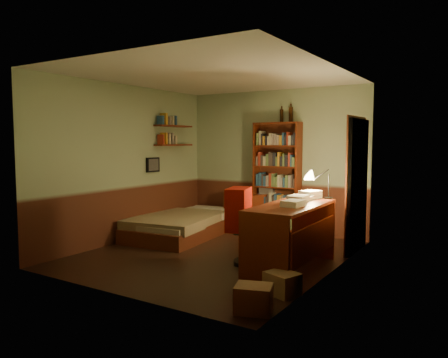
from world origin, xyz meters
The scene contains 24 objects.
floor centered at (0.00, 0.00, -0.01)m, with size 3.50×4.00×0.02m, color black.
ceiling centered at (0.00, 0.00, 2.61)m, with size 3.50×4.00×0.02m, color silver.
wall_back centered at (0.00, 2.01, 1.30)m, with size 3.50×0.02×2.60m, color #94A983.
wall_left centered at (-1.76, 0.00, 1.30)m, with size 0.02×4.00×2.60m, color #94A983.
wall_right centered at (1.76, 0.00, 1.30)m, with size 0.02×4.00×2.60m, color #94A983.
wall_front centered at (0.00, -2.01, 1.30)m, with size 3.50×0.02×2.60m, color #94A983.
doorway centered at (1.72, 1.30, 1.00)m, with size 0.06×0.90×2.00m, color black.
door_trim centered at (1.69, 1.30, 1.00)m, with size 0.02×0.98×2.08m, color #4A1F11.
bed centered at (-1.19, 0.80, 0.33)m, with size 1.18×2.20×0.65m, color olive.
dresser centered at (-0.48, 1.77, 0.35)m, with size 0.79×0.40×0.70m, color #591F0C.
mini_stereo centered at (-0.09, 1.89, 0.77)m, with size 0.27×0.20×0.14m, color #B2B2B7.
bookshelf centered at (0.12, 1.85, 1.00)m, with size 0.86×0.27×2.01m, color #591F0C.
bottle_left centered at (0.16, 1.96, 2.12)m, with size 0.06×0.06×0.23m, color black.
bottle_right centered at (0.33, 1.96, 2.14)m, with size 0.07×0.07×0.27m, color black.
desk centered at (1.27, -0.14, 0.43)m, with size 0.66×1.60×0.86m, color #591F0C.
paper_stack centered at (1.26, 0.55, 0.91)m, with size 0.21×0.28×0.11m, color silver.
desk_lamp centered at (1.49, 0.66, 1.13)m, with size 0.16×0.16×0.54m, color black.
office_chair centered at (0.73, -0.18, 0.50)m, with size 0.50×0.44×1.00m, color #2A5A3D.
red_jacket centered at (0.68, -0.11, 1.29)m, with size 0.27×0.49×0.58m, color #B41305.
wall_shelf_lower centered at (-1.64, 1.10, 1.60)m, with size 0.20×0.90×0.03m, color #591F0C.
wall_shelf_upper centered at (-1.64, 1.10, 1.95)m, with size 0.20×0.90×0.03m, color #591F0C.
framed_picture centered at (-1.72, 0.60, 1.25)m, with size 0.04×0.32×0.26m, color black.
cardboard_box_a centered at (1.53, -1.64, 0.13)m, with size 0.36×0.29×0.27m, color #A17C52.
cardboard_box_b centered at (1.56, -1.04, 0.12)m, with size 0.34×0.28×0.24m, color #A17C52.
Camera 1 is at (3.49, -5.31, 1.67)m, focal length 35.00 mm.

